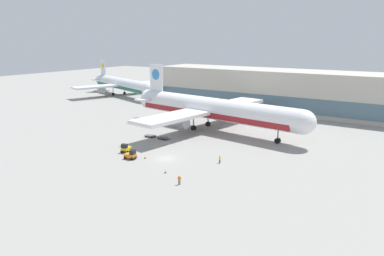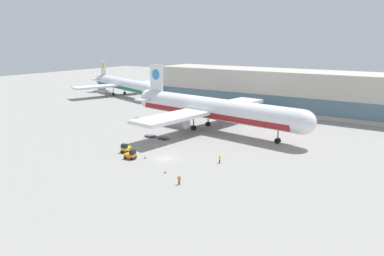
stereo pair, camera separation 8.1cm
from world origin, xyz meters
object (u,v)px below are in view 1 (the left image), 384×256
at_px(baggage_dolly_second, 163,138).
at_px(traffic_cone_near, 145,157).
at_px(traffic_cone_far, 165,172).
at_px(ground_crew_far, 220,159).
at_px(airplane_main, 211,109).
at_px(baggage_dolly_lead, 150,136).
at_px(baggage_tug_foreground, 131,155).
at_px(baggage_tug_mid, 126,148).
at_px(airplane_distant, 122,84).
at_px(ground_crew_near, 179,179).

distance_m(baggage_dolly_second, traffic_cone_near, 15.54).
bearing_deg(traffic_cone_far, ground_crew_far, 61.53).
distance_m(airplane_main, baggage_dolly_lead, 18.35).
bearing_deg(ground_crew_far, baggage_tug_foreground, -62.20).
xyz_separation_m(ground_crew_far, traffic_cone_near, (-14.61, -5.89, -0.66)).
xyz_separation_m(baggage_tug_foreground, baggage_tug_mid, (-4.23, 2.93, 0.00)).
distance_m(airplane_distant, baggage_tug_foreground, 91.30).
bearing_deg(baggage_dolly_lead, traffic_cone_far, -50.39).
bearing_deg(traffic_cone_far, airplane_distant, 138.38).
distance_m(airplane_distant, traffic_cone_far, 101.31).
relative_size(baggage_tug_foreground, baggage_tug_mid, 0.99).
distance_m(baggage_dolly_lead, ground_crew_near, 33.03).
bearing_deg(airplane_main, baggage_tug_foreground, -83.93).
bearing_deg(baggage_tug_foreground, baggage_dolly_second, 93.63).
relative_size(baggage_tug_foreground, baggage_dolly_lead, 0.71).
bearing_deg(traffic_cone_near, airplane_distant, 136.85).
height_order(ground_crew_far, traffic_cone_near, ground_crew_far).
height_order(airplane_main, ground_crew_far, airplane_main).
distance_m(airplane_distant, baggage_dolly_lead, 74.53).
bearing_deg(baggage_dolly_second, ground_crew_near, -53.06).
relative_size(airplane_main, baggage_dolly_lead, 15.39).
distance_m(baggage_tug_mid, baggage_dolly_second, 13.21).
relative_size(airplane_distant, baggage_tug_foreground, 18.24).
relative_size(baggage_dolly_second, traffic_cone_near, 5.96).
relative_size(airplane_main, traffic_cone_near, 91.76).
relative_size(airplane_distant, traffic_cone_near, 76.81).
relative_size(baggage_tug_mid, baggage_dolly_lead, 0.72).
distance_m(ground_crew_far, traffic_cone_near, 15.77).
bearing_deg(airplane_main, baggage_dolly_lead, -112.82).
height_order(baggage_tug_mid, ground_crew_far, baggage_tug_mid).
bearing_deg(baggage_tug_mid, baggage_dolly_second, 166.25).
bearing_deg(baggage_tug_mid, ground_crew_near, 54.27).
bearing_deg(baggage_dolly_second, traffic_cone_far, -57.38).
distance_m(baggage_tug_mid, traffic_cone_near, 6.59).
height_order(baggage_dolly_lead, ground_crew_far, ground_crew_far).
xyz_separation_m(airplane_main, ground_crew_far, (16.12, -23.35, -4.88)).
bearing_deg(baggage_tug_foreground, traffic_cone_far, -24.14).
distance_m(baggage_tug_mid, ground_crew_near, 22.65).
bearing_deg(baggage_tug_foreground, baggage_dolly_lead, 106.51).
height_order(airplane_main, traffic_cone_far, airplane_main).
xyz_separation_m(airplane_distant, baggage_tug_mid, (60.28, -61.53, -4.19)).
xyz_separation_m(baggage_dolly_lead, traffic_cone_far, (19.23, -18.75, -0.09)).
bearing_deg(baggage_tug_foreground, ground_crew_near, -29.91).
distance_m(baggage_dolly_second, traffic_cone_far, 24.20).
bearing_deg(baggage_dolly_lead, airplane_main, 53.63).
xyz_separation_m(airplane_distant, traffic_cone_far, (75.66, -67.21, -4.76)).
xyz_separation_m(airplane_distant, baggage_dolly_second, (60.51, -48.34, -4.67)).
distance_m(baggage_tug_foreground, ground_crew_near, 17.64).
relative_size(baggage_dolly_second, ground_crew_far, 2.27).
bearing_deg(airplane_distant, baggage_dolly_second, -19.61).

